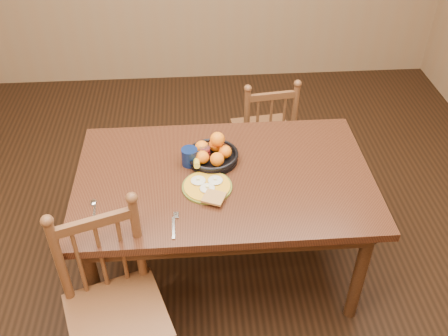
{
  "coord_description": "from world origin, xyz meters",
  "views": [
    {
      "loc": [
        -0.15,
        -2.07,
        2.47
      ],
      "look_at": [
        0.0,
        0.0,
        0.8
      ],
      "focal_mm": 40.0,
      "sensor_mm": 36.0,
      "label": 1
    }
  ],
  "objects": [
    {
      "name": "room",
      "position": [
        0.0,
        0.0,
        1.35
      ],
      "size": [
        4.52,
        5.02,
        2.72
      ],
      "color": "black",
      "rests_on": "ground"
    },
    {
      "name": "fruit_bowl",
      "position": [
        -0.06,
        0.14,
        0.8
      ],
      "size": [
        0.29,
        0.29,
        0.17
      ],
      "color": "black",
      "rests_on": "dining_table"
    },
    {
      "name": "breakfast_plate",
      "position": [
        -0.09,
        -0.1,
        0.76
      ],
      "size": [
        0.26,
        0.3,
        0.04
      ],
      "color": "#59601E",
      "rests_on": "dining_table"
    },
    {
      "name": "juice_glass",
      "position": [
        -0.1,
        0.14,
        0.79
      ],
      "size": [
        0.06,
        0.06,
        0.09
      ],
      "color": "silver",
      "rests_on": "dining_table"
    },
    {
      "name": "chair_far",
      "position": [
        0.35,
        0.84,
        0.43
      ],
      "size": [
        0.44,
        0.43,
        0.89
      ],
      "rotation": [
        0.0,
        0.0,
        3.26
      ],
      "color": "#513118",
      "rests_on": "ground"
    },
    {
      "name": "dining_table",
      "position": [
        0.0,
        0.0,
        0.67
      ],
      "size": [
        1.6,
        1.0,
        0.75
      ],
      "color": "black",
      "rests_on": "ground"
    },
    {
      "name": "fork",
      "position": [
        -0.27,
        -0.35,
        0.75
      ],
      "size": [
        0.03,
        0.18,
        0.0
      ],
      "rotation": [
        0.0,
        0.0,
        0.01
      ],
      "color": "silver",
      "rests_on": "dining_table"
    },
    {
      "name": "chair_near",
      "position": [
        -0.56,
        -0.61,
        0.48
      ],
      "size": [
        0.56,
        0.55,
        0.98
      ],
      "rotation": [
        0.0,
        0.0,
        0.33
      ],
      "color": "#513118",
      "rests_on": "ground"
    },
    {
      "name": "spoon",
      "position": [
        -0.67,
        -0.2,
        0.75
      ],
      "size": [
        0.04,
        0.16,
        0.01
      ],
      "rotation": [
        0.0,
        0.0,
        0.09
      ],
      "color": "silver",
      "rests_on": "dining_table"
    },
    {
      "name": "coffee_mug",
      "position": [
        -0.18,
        0.11,
        0.8
      ],
      "size": [
        0.13,
        0.09,
        0.1
      ],
      "color": "#0B183E",
      "rests_on": "dining_table"
    }
  ]
}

